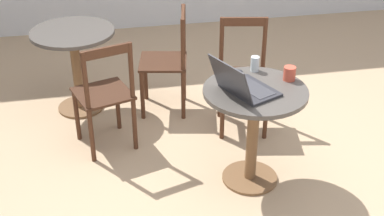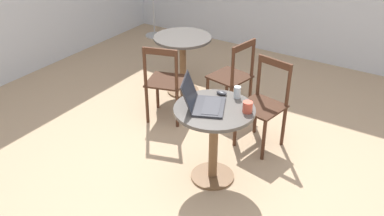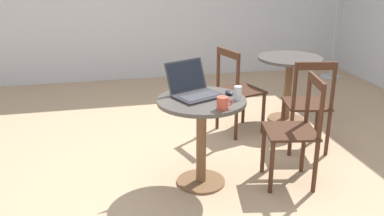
% 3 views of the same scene
% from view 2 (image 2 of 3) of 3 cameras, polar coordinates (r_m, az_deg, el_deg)
% --- Properties ---
extents(ground_plane, '(16.00, 16.00, 0.00)m').
position_cam_2_polar(ground_plane, '(3.97, 1.44, -9.49)').
color(ground_plane, tan).
extents(cafe_table_near, '(0.69, 0.69, 0.73)m').
position_cam_2_polar(cafe_table_near, '(3.69, 2.94, -2.54)').
color(cafe_table_near, brown).
rests_on(cafe_table_near, ground_plane).
extents(cafe_table_mid, '(0.69, 0.69, 0.73)m').
position_cam_2_polar(cafe_table_mid, '(5.21, -1.25, 7.56)').
color(cafe_table_mid, brown).
rests_on(cafe_table_mid, ground_plane).
extents(chair_near_right, '(0.46, 0.46, 0.90)m').
position_cam_2_polar(chair_near_right, '(4.26, 9.54, 0.37)').
color(chair_near_right, '#472819').
rests_on(chair_near_right, ground_plane).
extents(chair_mid_left, '(0.50, 0.50, 0.90)m').
position_cam_2_polar(chair_mid_left, '(4.65, -3.61, 3.37)').
color(chair_mid_left, '#472819').
rests_on(chair_mid_left, ground_plane).
extents(chair_mid_front, '(0.47, 0.47, 0.90)m').
position_cam_2_polar(chair_mid_front, '(4.77, 5.43, 4.02)').
color(chair_mid_front, '#472819').
rests_on(chair_mid_front, ground_plane).
extents(laptop, '(0.46, 0.46, 0.26)m').
position_cam_2_polar(laptop, '(3.58, 1.44, 0.86)').
color(laptop, '#2D2D33').
rests_on(laptop, cafe_table_near).
extents(mouse, '(0.06, 0.10, 0.03)m').
position_cam_2_polar(mouse, '(3.80, 3.97, 2.01)').
color(mouse, '#2D2D33').
rests_on(mouse, cafe_table_near).
extents(mug, '(0.12, 0.08, 0.10)m').
position_cam_2_polar(mug, '(3.54, 7.45, 0.14)').
color(mug, '#C64C38').
rests_on(mug, cafe_table_near).
extents(drinking_glass, '(0.06, 0.06, 0.11)m').
position_cam_2_polar(drinking_glass, '(3.75, 6.05, 2.10)').
color(drinking_glass, silver).
rests_on(drinking_glass, cafe_table_near).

